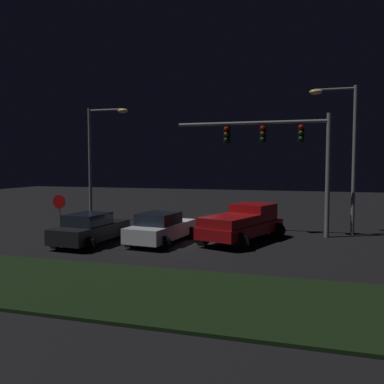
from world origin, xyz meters
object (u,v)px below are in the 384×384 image
(car_sedan, at_px, (90,229))
(street_lamp_right, at_px, (345,142))
(stop_sign, at_px, (59,207))
(traffic_signal_gantry, at_px, (281,145))
(pickup_truck, at_px, (244,221))
(car_sedan_far, at_px, (161,228))
(street_lamp_left, at_px, (98,149))

(car_sedan, bearing_deg, street_lamp_right, -56.78)
(car_sedan, relative_size, stop_sign, 2.03)
(street_lamp_right, bearing_deg, car_sedan, -151.10)
(car_sedan, xyz_separation_m, traffic_signal_gantry, (8.50, 5.28, 4.16))
(pickup_truck, xyz_separation_m, traffic_signal_gantry, (1.57, 2.37, 3.90))
(pickup_truck, relative_size, traffic_signal_gantry, 0.69)
(car_sedan_far, xyz_separation_m, stop_sign, (-5.91, 0.29, 0.82))
(street_lamp_left, bearing_deg, traffic_signal_gantry, -9.24)
(pickup_truck, height_order, car_sedan, pickup_truck)
(street_lamp_left, bearing_deg, street_lamp_right, -2.75)
(street_lamp_right, height_order, stop_sign, street_lamp_right)
(pickup_truck, bearing_deg, traffic_signal_gantry, -14.14)
(street_lamp_right, bearing_deg, car_sedan_far, -148.62)
(traffic_signal_gantry, xyz_separation_m, street_lamp_left, (-12.14, 1.98, -0.06))
(street_lamp_left, height_order, stop_sign, street_lamp_left)
(car_sedan_far, distance_m, traffic_signal_gantry, 7.89)
(traffic_signal_gantry, xyz_separation_m, street_lamp_right, (3.30, 1.23, 0.18))
(car_sedan_far, relative_size, traffic_signal_gantry, 0.55)
(pickup_truck, relative_size, stop_sign, 2.58)
(street_lamp_left, bearing_deg, pickup_truck, -22.34)
(car_sedan_far, height_order, stop_sign, stop_sign)
(car_sedan, distance_m, street_lamp_left, 9.10)
(car_sedan_far, height_order, street_lamp_right, street_lamp_right)
(car_sedan, height_order, street_lamp_left, street_lamp_left)
(pickup_truck, distance_m, street_lamp_left, 12.05)
(pickup_truck, relative_size, car_sedan, 1.27)
(car_sedan_far, distance_m, street_lamp_right, 11.03)
(car_sedan, distance_m, street_lamp_right, 14.16)
(pickup_truck, bearing_deg, stop_sign, 117.51)
(traffic_signal_gantry, distance_m, street_lamp_left, 12.30)
(traffic_signal_gantry, bearing_deg, street_lamp_left, 170.76)
(street_lamp_right, xyz_separation_m, stop_sign, (-14.57, -4.98, -3.51))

